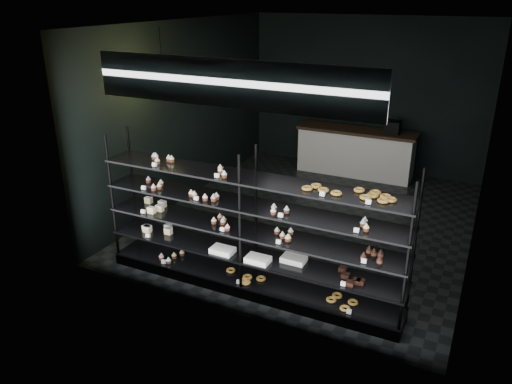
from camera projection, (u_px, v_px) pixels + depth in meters
room at (318, 128)px, 7.99m from camera, size 5.01×6.01×3.20m
display_shelf at (247, 246)px, 6.32m from camera, size 4.00×0.50×1.91m
signage at (228, 83)px, 5.12m from camera, size 3.30×0.05×0.50m
pendant_lamp at (163, 79)px, 7.22m from camera, size 0.34×0.34×0.90m
service_counter at (356, 151)px, 10.48m from camera, size 2.46×0.65×1.23m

